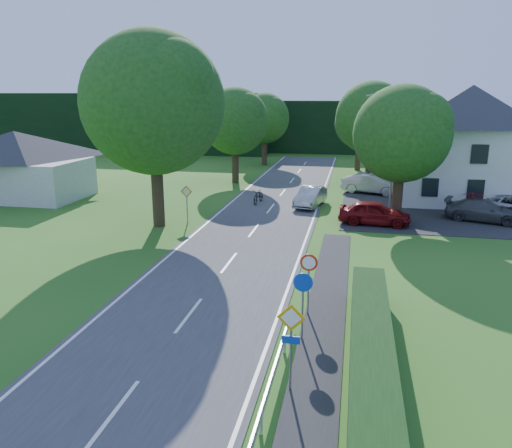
% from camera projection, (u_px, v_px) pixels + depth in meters
% --- Properties ---
extents(road, '(7.00, 80.00, 0.04)m').
position_uv_depth(road, '(239.00, 251.00, 26.08)').
color(road, '#3E3E41').
rests_on(road, ground).
extents(parking_pad, '(14.00, 16.00, 0.04)m').
position_uv_depth(parking_pad, '(441.00, 207.00, 36.13)').
color(parking_pad, black).
rests_on(parking_pad, ground).
extents(line_edge_left, '(0.12, 80.00, 0.01)m').
position_uv_depth(line_edge_left, '(179.00, 247.00, 26.69)').
color(line_edge_left, white).
rests_on(line_edge_left, road).
extents(line_edge_right, '(0.12, 80.00, 0.01)m').
position_uv_depth(line_edge_right, '(300.00, 254.00, 25.45)').
color(line_edge_right, white).
rests_on(line_edge_right, road).
extents(line_centre, '(0.12, 80.00, 0.01)m').
position_uv_depth(line_centre, '(239.00, 250.00, 26.07)').
color(line_centre, white).
rests_on(line_centre, road).
extents(tree_main, '(9.40, 9.40, 11.64)m').
position_uv_depth(tree_main, '(155.00, 131.00, 29.53)').
color(tree_main, '#1A4815').
rests_on(tree_main, ground).
extents(tree_left_far, '(7.00, 7.00, 8.58)m').
position_uv_depth(tree_left_far, '(235.00, 136.00, 44.90)').
color(tree_left_far, '#1A4815').
rests_on(tree_left_far, ground).
extents(tree_right_far, '(7.40, 7.40, 9.09)m').
position_uv_depth(tree_right_far, '(371.00, 133.00, 44.46)').
color(tree_right_far, '#1A4815').
rests_on(tree_right_far, ground).
extents(tree_left_back, '(6.60, 6.60, 8.07)m').
position_uv_depth(tree_left_back, '(264.00, 129.00, 56.25)').
color(tree_left_back, '#1A4815').
rests_on(tree_left_back, ground).
extents(tree_right_back, '(6.20, 6.20, 7.56)m').
position_uv_depth(tree_right_back, '(359.00, 134.00, 52.43)').
color(tree_right_back, '#1A4815').
rests_on(tree_right_back, ground).
extents(tree_right_mid, '(7.00, 7.00, 8.58)m').
position_uv_depth(tree_right_mid, '(401.00, 155.00, 30.96)').
color(tree_right_mid, '#1A4815').
rests_on(tree_right_mid, ground).
extents(treeline_left, '(44.00, 6.00, 8.00)m').
position_uv_depth(treeline_left, '(113.00, 122.00, 70.20)').
color(treeline_left, black).
rests_on(treeline_left, ground).
extents(treeline_right, '(30.00, 5.00, 7.00)m').
position_uv_depth(treeline_right, '(374.00, 127.00, 67.29)').
color(treeline_right, black).
rests_on(treeline_right, ground).
extents(bungalow_left, '(11.00, 6.50, 5.20)m').
position_uv_depth(bungalow_left, '(17.00, 163.00, 38.67)').
color(bungalow_left, '#B1B0AC').
rests_on(bungalow_left, ground).
extents(house_white, '(10.60, 8.40, 8.60)m').
position_uv_depth(house_white, '(468.00, 142.00, 37.48)').
color(house_white, white).
rests_on(house_white, ground).
extents(streetlight, '(2.03, 0.18, 8.00)m').
position_uv_depth(streetlight, '(391.00, 148.00, 32.90)').
color(streetlight, gray).
rests_on(streetlight, ground).
extents(sign_priority_right, '(0.78, 0.09, 2.59)m').
position_uv_depth(sign_priority_right, '(291.00, 331.00, 13.41)').
color(sign_priority_right, gray).
rests_on(sign_priority_right, ground).
extents(sign_roundabout, '(0.64, 0.08, 2.37)m').
position_uv_depth(sign_roundabout, '(303.00, 293.00, 16.29)').
color(sign_roundabout, gray).
rests_on(sign_roundabout, ground).
extents(sign_speed_limit, '(0.64, 0.11, 2.37)m').
position_uv_depth(sign_speed_limit, '(309.00, 270.00, 18.15)').
color(sign_speed_limit, gray).
rests_on(sign_speed_limit, ground).
extents(sign_priority_left, '(0.78, 0.09, 2.44)m').
position_uv_depth(sign_priority_left, '(187.00, 197.00, 31.22)').
color(sign_priority_left, gray).
rests_on(sign_priority_left, ground).
extents(moving_car, '(2.21, 4.43, 1.40)m').
position_uv_depth(moving_car, '(310.00, 197.00, 36.11)').
color(moving_car, '#AEADB2').
rests_on(moving_car, road).
extents(motorcycle, '(0.95, 2.12, 1.07)m').
position_uv_depth(motorcycle, '(259.00, 196.00, 37.18)').
color(motorcycle, black).
rests_on(motorcycle, road).
extents(parked_car_red, '(4.53, 2.14, 1.50)m').
position_uv_depth(parked_car_red, '(375.00, 213.00, 31.04)').
color(parked_car_red, maroon).
rests_on(parked_car_red, parking_pad).
extents(parked_car_silver_a, '(5.19, 3.19, 1.61)m').
position_uv_depth(parked_car_silver_a, '(372.00, 184.00, 40.62)').
color(parked_car_silver_a, '#B0B0B5').
rests_on(parked_car_silver_a, parking_pad).
extents(parked_car_grey, '(5.08, 3.31, 1.37)m').
position_uv_depth(parked_car_grey, '(484.00, 211.00, 31.85)').
color(parked_car_grey, '#48494D').
rests_on(parked_car_grey, parking_pad).
extents(parked_car_silver_b, '(4.91, 3.17, 1.26)m').
position_uv_depth(parked_car_silver_b, '(512.00, 205.00, 33.67)').
color(parked_car_silver_b, '#98989E').
rests_on(parked_car_silver_b, parking_pad).
extents(parasol, '(1.97, 2.01, 1.79)m').
position_uv_depth(parasol, '(472.00, 206.00, 32.33)').
color(parasol, red).
rests_on(parasol, parking_pad).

